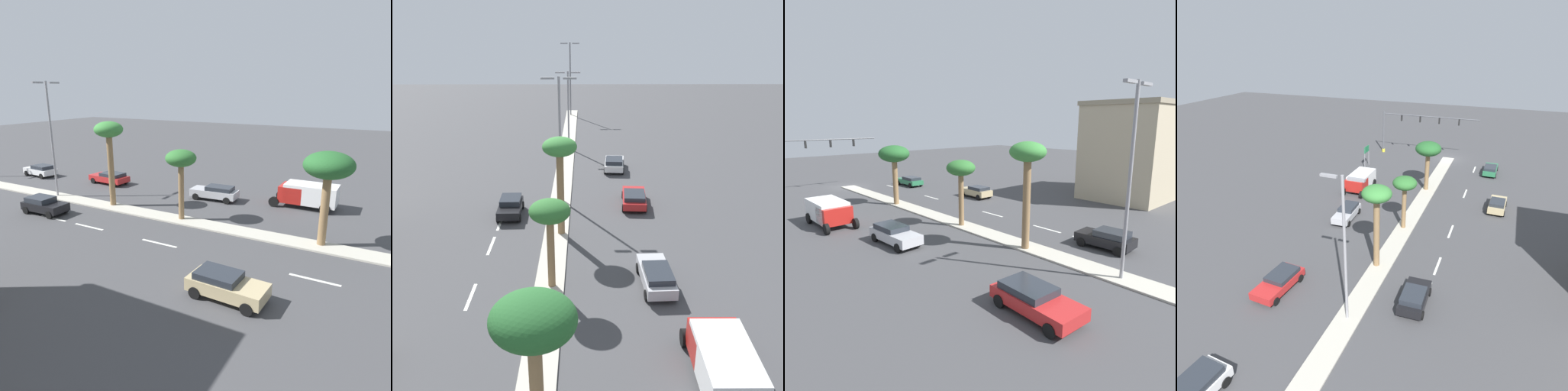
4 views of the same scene
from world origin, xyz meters
TOP-DOWN VIEW (x-y plane):
  - ground_plane at (0.00, 30.93)m, footprint 160.00×160.00m
  - median_curb at (0.00, 39.76)m, footprint 1.80×79.52m
  - lane_stripe_far at (-4.56, 13.57)m, footprint 0.20×2.80m
  - lane_stripe_trailing at (-4.56, 23.90)m, footprint 0.20×2.80m
  - lane_stripe_rear at (-4.56, 30.37)m, footprint 0.20×2.80m
  - lane_stripe_front at (-4.56, 34.27)m, footprint 0.20×2.80m
  - palm_tree_rear at (0.35, 14.17)m, footprint 3.21×3.21m
  - palm_tree_right at (0.16, 24.96)m, footprint 2.41×2.41m
  - palm_tree_leading at (0.40, 32.24)m, footprint 2.47×2.47m
  - street_lamp_trailing at (0.07, 38.99)m, footprint 2.90×0.24m
  - sedan_silver_trailing at (6.51, 25.02)m, footprint 2.08×4.54m
  - sedan_black_outboard at (-3.96, 35.96)m, footprint 2.04×3.91m
  - sedan_tan_near at (-8.59, 17.15)m, footprint 2.01×4.07m
  - sedan_white_mid at (5.26, 47.69)m, footprint 2.31×4.29m
  - sedan_red_inboard at (6.41, 37.90)m, footprint 2.30×4.54m
  - box_truck at (8.31, 17.07)m, footprint 2.64×5.61m

SIDE VIEW (x-z plane):
  - ground_plane at x=0.00m, z-range 0.00..0.00m
  - lane_stripe_far at x=-4.56m, z-range 0.00..0.01m
  - lane_stripe_trailing at x=-4.56m, z-range 0.00..0.01m
  - lane_stripe_rear at x=-4.56m, z-range 0.00..0.01m
  - lane_stripe_front at x=-4.56m, z-range 0.00..0.01m
  - median_curb at x=0.00m, z-range 0.00..0.12m
  - sedan_red_inboard at x=6.41m, z-range 0.07..1.35m
  - sedan_tan_near at x=-8.59m, z-range 0.06..1.41m
  - sedan_white_mid at x=5.26m, z-range 0.06..1.42m
  - sedan_silver_trailing at x=6.51m, z-range 0.06..1.42m
  - sedan_black_outboard at x=-3.96m, z-range 0.05..1.44m
  - box_truck at x=8.31m, z-range 0.16..2.29m
  - palm_tree_right at x=0.16m, z-range 1.96..7.53m
  - palm_tree_rear at x=0.35m, z-range 2.15..8.42m
  - palm_tree_leading at x=0.40m, z-range 2.51..9.89m
  - street_lamp_trailing at x=0.07m, z-range 0.98..11.66m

